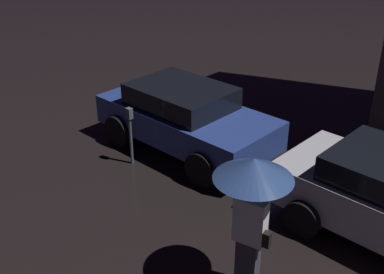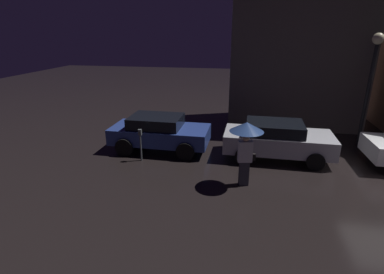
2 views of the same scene
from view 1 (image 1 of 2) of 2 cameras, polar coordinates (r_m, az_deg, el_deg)
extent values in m
cube|color=navy|center=(10.18, -0.65, 1.86)|extent=(3.93, 1.79, 0.62)
cube|color=black|center=(10.07, -1.32, 4.87)|extent=(2.05, 1.56, 0.45)
cylinder|color=black|center=(10.25, 7.69, -0.15)|extent=(0.70, 0.22, 0.70)
cylinder|color=black|center=(9.03, 1.20, -3.89)|extent=(0.70, 0.22, 0.70)
cylinder|color=black|center=(11.65, -2.06, 3.52)|extent=(0.70, 0.22, 0.70)
cylinder|color=black|center=(10.60, -8.69, 0.71)|extent=(0.70, 0.22, 0.70)
cylinder|color=black|center=(9.39, 18.53, -4.38)|extent=(0.63, 0.22, 0.63)
cylinder|color=black|center=(8.03, 12.99, -9.38)|extent=(0.63, 0.22, 0.63)
cube|color=#383842|center=(6.92, 6.58, -14.72)|extent=(0.34, 0.26, 0.80)
cube|color=white|center=(6.45, 6.93, -9.82)|extent=(0.47, 0.28, 0.67)
sphere|color=tan|center=(6.20, 7.15, -6.53)|extent=(0.22, 0.22, 0.22)
cylinder|color=black|center=(6.30, 7.06, -7.93)|extent=(0.02, 0.02, 0.79)
cone|color=navy|center=(6.01, 7.34, -3.74)|extent=(1.03, 1.03, 0.28)
cube|color=black|center=(6.45, 8.59, -11.83)|extent=(0.18, 0.13, 0.22)
cylinder|color=#4C5154|center=(9.78, -7.24, -0.51)|extent=(0.06, 0.06, 1.02)
cube|color=#4C5154|center=(9.51, -7.46, 2.79)|extent=(0.12, 0.10, 0.22)
camera|label=2|loc=(5.28, -100.03, -9.26)|focal=28.00mm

